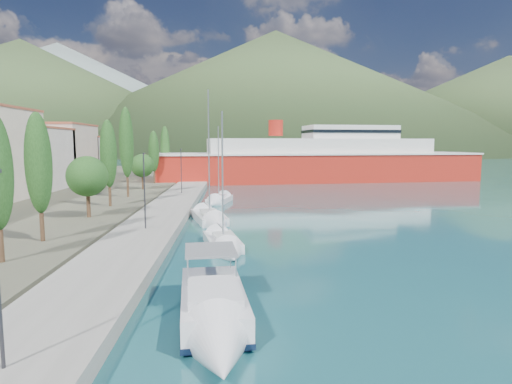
{
  "coord_description": "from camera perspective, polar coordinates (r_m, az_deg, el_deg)",
  "views": [
    {
      "loc": [
        -1.97,
        -21.96,
        7.64
      ],
      "look_at": [
        0.0,
        14.0,
        3.5
      ],
      "focal_mm": 30.0,
      "sensor_mm": 36.0,
      "label": 1
    }
  ],
  "objects": [
    {
      "name": "tree_row",
      "position": [
        54.83,
        -17.46,
        4.28
      ],
      "size": [
        3.77,
        63.6,
        11.5
      ],
      "color": "#47301E",
      "rests_on": "land_strip"
    },
    {
      "name": "ground",
      "position": [
        142.17,
        -2.34,
        3.47
      ],
      "size": [
        1400.0,
        1400.0,
        0.0
      ],
      "primitive_type": "plane",
      "color": "#1C545B"
    },
    {
      "name": "motor_cruiser",
      "position": [
        17.87,
        -5.45,
        -16.79
      ],
      "size": [
        3.62,
        9.56,
        3.45
      ],
      "color": "black",
      "rests_on": "ground"
    },
    {
      "name": "lamp_posts",
      "position": [
        36.17,
        -14.33,
        0.71
      ],
      "size": [
        0.15,
        46.64,
        6.06
      ],
      "color": "#2D2D33",
      "rests_on": "quay"
    },
    {
      "name": "sailboat_far",
      "position": [
        53.85,
        -5.37,
        -1.3
      ],
      "size": [
        3.93,
        7.59,
        10.67
      ],
      "color": "silver",
      "rests_on": "ground"
    },
    {
      "name": "hills_near",
      "position": [
        409.05,
        11.3,
        12.26
      ],
      "size": [
        1010.0,
        520.0,
        115.0
      ],
      "color": "#3A512B",
      "rests_on": "ground"
    },
    {
      "name": "quay",
      "position": [
        49.01,
        -11.35,
        -2.07
      ],
      "size": [
        5.0,
        88.0,
        0.8
      ],
      "primitive_type": "cube",
      "color": "gray",
      "rests_on": "ground"
    },
    {
      "name": "ferry",
      "position": [
        87.52,
        8.47,
        4.03
      ],
      "size": [
        65.44,
        21.15,
        12.77
      ],
      "color": "#B42216",
      "rests_on": "ground"
    },
    {
      "name": "sailboat_near",
      "position": [
        30.25,
        -3.95,
        -7.51
      ],
      "size": [
        3.58,
        7.78,
        10.77
      ],
      "color": "silver",
      "rests_on": "ground"
    },
    {
      "name": "hills_far",
      "position": [
        659.62,
        9.42,
        12.54
      ],
      "size": [
        1480.0,
        900.0,
        180.0
      ],
      "color": "gray",
      "rests_on": "ground"
    },
    {
      "name": "town_buildings",
      "position": [
        66.11,
        -30.22,
        3.87
      ],
      "size": [
        9.2,
        69.2,
        11.3
      ],
      "color": "beige",
      "rests_on": "land_strip"
    },
    {
      "name": "sailboat_mid",
      "position": [
        40.14,
        -5.69,
        -3.97
      ],
      "size": [
        4.73,
        9.79,
        13.62
      ],
      "color": "silver",
      "rests_on": "ground"
    }
  ]
}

